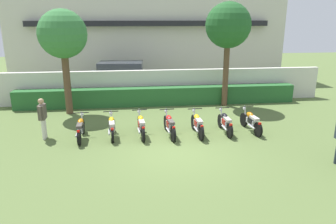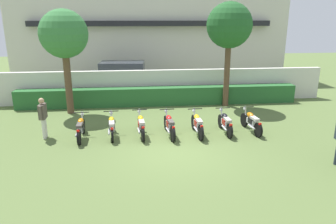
# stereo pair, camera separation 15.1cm
# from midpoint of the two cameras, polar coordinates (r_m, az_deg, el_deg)

# --- Properties ---
(ground) EXTENTS (60.00, 60.00, 0.00)m
(ground) POSITION_cam_midpoint_polar(r_m,az_deg,el_deg) (11.32, 0.80, -7.10)
(ground) COLOR #566B38
(building) EXTENTS (19.61, 6.50, 7.83)m
(building) POSITION_cam_midpoint_polar(r_m,az_deg,el_deg) (25.71, -3.84, 15.20)
(building) COLOR beige
(building) RESTS_ON ground
(compound_wall) EXTENTS (18.63, 0.30, 1.78)m
(compound_wall) POSITION_cam_midpoint_polar(r_m,az_deg,el_deg) (17.69, -2.17, 4.69)
(compound_wall) COLOR silver
(compound_wall) RESTS_ON ground
(hedge_row) EXTENTS (14.90, 0.70, 0.96)m
(hedge_row) POSITION_cam_midpoint_polar(r_m,az_deg,el_deg) (17.11, -1.96, 2.86)
(hedge_row) COLOR #28602D
(hedge_row) RESTS_ON ground
(parked_car) EXTENTS (4.64, 2.38, 1.89)m
(parked_car) POSITION_cam_midpoint_polar(r_m,az_deg,el_deg) (20.30, -8.20, 6.21)
(parked_car) COLOR #9EA3A8
(parked_car) RESTS_ON ground
(tree_near_inspector) EXTENTS (2.25, 2.25, 4.95)m
(tree_near_inspector) POSITION_cam_midpoint_polar(r_m,az_deg,el_deg) (15.85, -18.62, 12.91)
(tree_near_inspector) COLOR brown
(tree_near_inspector) RESTS_ON ground
(tree_far_side) EXTENTS (2.30, 2.30, 5.32)m
(tree_far_side) POSITION_cam_midpoint_polar(r_m,az_deg,el_deg) (16.78, 10.48, 14.86)
(tree_far_side) COLOR brown
(tree_far_side) RESTS_ON ground
(motorcycle_in_row_0) EXTENTS (0.60, 1.86, 0.95)m
(motorcycle_in_row_0) POSITION_cam_midpoint_polar(r_m,az_deg,el_deg) (12.75, -15.71, -2.83)
(motorcycle_in_row_0) COLOR black
(motorcycle_in_row_0) RESTS_ON ground
(motorcycle_in_row_1) EXTENTS (0.60, 1.77, 0.94)m
(motorcycle_in_row_1) POSITION_cam_midpoint_polar(r_m,az_deg,el_deg) (12.70, -10.38, -2.55)
(motorcycle_in_row_1) COLOR black
(motorcycle_in_row_1) RESTS_ON ground
(motorcycle_in_row_2) EXTENTS (0.60, 1.91, 0.96)m
(motorcycle_in_row_2) POSITION_cam_midpoint_polar(r_m,az_deg,el_deg) (12.66, -5.19, -2.35)
(motorcycle_in_row_2) COLOR black
(motorcycle_in_row_2) RESTS_ON ground
(motorcycle_in_row_3) EXTENTS (0.60, 1.96, 0.97)m
(motorcycle_in_row_3) POSITION_cam_midpoint_polar(r_m,az_deg,el_deg) (12.64, -0.07, -2.31)
(motorcycle_in_row_3) COLOR black
(motorcycle_in_row_3) RESTS_ON ground
(motorcycle_in_row_4) EXTENTS (0.60, 1.89, 0.97)m
(motorcycle_in_row_4) POSITION_cam_midpoint_polar(r_m,az_deg,el_deg) (12.79, 4.94, -2.13)
(motorcycle_in_row_4) COLOR black
(motorcycle_in_row_4) RESTS_ON ground
(motorcycle_in_row_5) EXTENTS (0.60, 1.82, 0.95)m
(motorcycle_in_row_5) POSITION_cam_midpoint_polar(r_m,az_deg,el_deg) (13.16, 9.88, -1.82)
(motorcycle_in_row_5) COLOR black
(motorcycle_in_row_5) RESTS_ON ground
(motorcycle_in_row_6) EXTENTS (0.60, 1.88, 0.95)m
(motorcycle_in_row_6) POSITION_cam_midpoint_polar(r_m,az_deg,el_deg) (13.53, 14.34, -1.59)
(motorcycle_in_row_6) COLOR black
(motorcycle_in_row_6) RESTS_ON ground
(inspector_person) EXTENTS (0.22, 0.66, 1.61)m
(inspector_person) POSITION_cam_midpoint_polar(r_m,az_deg,el_deg) (13.13, -21.88, -0.54)
(inspector_person) COLOR silver
(inspector_person) RESTS_ON ground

